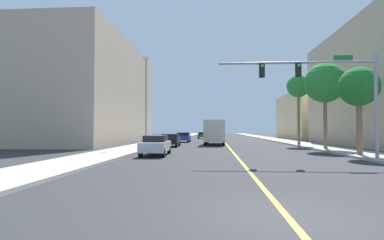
% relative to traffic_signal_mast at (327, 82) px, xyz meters
% --- Properties ---
extents(ground, '(192.00, 192.00, 0.00)m').
position_rel_traffic_signal_mast_xyz_m(ground, '(-5.09, 30.41, -4.66)').
color(ground, '#2D2D30').
extents(sidewalk_left, '(3.49, 168.00, 0.15)m').
position_rel_traffic_signal_mast_xyz_m(sidewalk_left, '(-14.33, 30.41, -4.58)').
color(sidewalk_left, '#B2ADA3').
rests_on(sidewalk_left, ground).
extents(sidewalk_right, '(3.49, 168.00, 0.15)m').
position_rel_traffic_signal_mast_xyz_m(sidewalk_right, '(4.15, 30.41, -4.58)').
color(sidewalk_right, '#9E9B93').
rests_on(sidewalk_right, ground).
extents(lane_marking_center, '(0.16, 144.00, 0.01)m').
position_rel_traffic_signal_mast_xyz_m(lane_marking_center, '(-5.09, 30.41, -4.65)').
color(lane_marking_center, yellow).
rests_on(lane_marking_center, ground).
extents(building_left_near, '(12.67, 26.04, 13.34)m').
position_rel_traffic_signal_mast_xyz_m(building_left_near, '(-24.04, 21.77, 2.01)').
color(building_left_near, tan).
rests_on(building_left_near, ground).
extents(building_right_far, '(14.96, 19.96, 8.74)m').
position_rel_traffic_signal_mast_xyz_m(building_right_far, '(15.00, 41.16, -0.29)').
color(building_right_far, beige).
rests_on(building_right_far, ground).
extents(traffic_signal_mast, '(9.27, 0.36, 6.24)m').
position_rel_traffic_signal_mast_xyz_m(traffic_signal_mast, '(0.00, 0.00, 0.00)').
color(traffic_signal_mast, gray).
rests_on(traffic_signal_mast, sidewalk_right).
extents(street_lamp, '(0.56, 0.28, 8.63)m').
position_rel_traffic_signal_mast_xyz_m(street_lamp, '(-13.09, 9.84, 0.24)').
color(street_lamp, gray).
rests_on(street_lamp, sidewalk_left).
extents(palm_near, '(2.68, 2.68, 6.01)m').
position_rel_traffic_signal_mast_xyz_m(palm_near, '(3.34, 3.22, 0.08)').
color(palm_near, brown).
rests_on(palm_near, sidewalk_right).
extents(palm_mid, '(3.64, 3.64, 7.80)m').
position_rel_traffic_signal_mast_xyz_m(palm_mid, '(3.49, 9.97, 1.43)').
color(palm_mid, brown).
rests_on(palm_mid, sidewalk_right).
extents(palm_far, '(2.58, 2.58, 7.96)m').
position_rel_traffic_signal_mast_xyz_m(palm_far, '(2.98, 16.70, 2.04)').
color(palm_far, brown).
rests_on(palm_far, sidewalk_right).
extents(car_gray, '(1.91, 3.89, 1.37)m').
position_rel_traffic_signal_mast_xyz_m(car_gray, '(-6.66, 39.66, -3.94)').
color(car_gray, slate).
rests_on(car_gray, ground).
extents(car_green, '(1.86, 3.92, 1.30)m').
position_rel_traffic_signal_mast_xyz_m(car_green, '(-8.97, 42.99, -3.97)').
color(car_green, '#196638').
rests_on(car_green, ground).
extents(car_black, '(1.95, 4.29, 1.37)m').
position_rel_traffic_signal_mast_xyz_m(car_black, '(-11.37, 14.28, -3.94)').
color(car_black, black).
rests_on(car_black, ground).
extents(car_silver, '(1.84, 4.32, 1.43)m').
position_rel_traffic_signal_mast_xyz_m(car_silver, '(-10.82, 3.17, -3.91)').
color(car_silver, '#BCBCC1').
rests_on(car_silver, ground).
extents(car_blue, '(1.99, 4.25, 1.41)m').
position_rel_traffic_signal_mast_xyz_m(car_blue, '(-11.13, 25.59, -3.91)').
color(car_blue, '#1E389E').
rests_on(car_blue, ground).
extents(delivery_truck, '(2.62, 8.33, 2.94)m').
position_rel_traffic_signal_mast_xyz_m(delivery_truck, '(-6.51, 18.82, -3.07)').
color(delivery_truck, '#194799').
rests_on(delivery_truck, ground).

